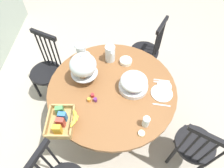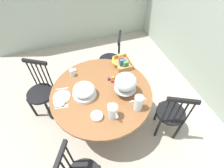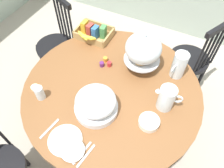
# 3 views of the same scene
# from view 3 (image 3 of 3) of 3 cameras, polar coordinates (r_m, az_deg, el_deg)

# --- Properties ---
(ground_plane) EXTENTS (10.00, 10.00, 0.00)m
(ground_plane) POSITION_cam_3_polar(r_m,az_deg,el_deg) (2.28, 2.63, -12.67)
(ground_plane) COLOR #A89E8E
(dining_table) EXTENTS (1.34, 1.34, 0.74)m
(dining_table) POSITION_cam_3_polar(r_m,az_deg,el_deg) (1.80, 0.00, -4.57)
(dining_table) COLOR brown
(dining_table) RESTS_ON ground_plane
(windsor_chair_near_window) EXTENTS (0.45, 0.45, 0.97)m
(windsor_chair_near_window) POSITION_cam_3_polar(r_m,az_deg,el_deg) (2.37, 19.74, 5.74)
(windsor_chair_near_window) COLOR black
(windsor_chair_near_window) RESTS_ON ground_plane
(windsor_chair_by_cabinet) EXTENTS (0.44, 0.44, 0.97)m
(windsor_chair_by_cabinet) POSITION_cam_3_polar(r_m,az_deg,el_deg) (2.45, -14.02, 9.59)
(windsor_chair_by_cabinet) COLOR black
(windsor_chair_by_cabinet) RESTS_ON ground_plane
(pastry_stand_with_dome) EXTENTS (0.28, 0.28, 0.34)m
(pastry_stand_with_dome) POSITION_cam_3_polar(r_m,az_deg,el_deg) (1.66, 8.09, 8.86)
(pastry_stand_with_dome) COLOR silver
(pastry_stand_with_dome) RESTS_ON dining_table
(fruit_platter_covered) EXTENTS (0.30, 0.30, 0.18)m
(fruit_platter_covered) POSITION_cam_3_polar(r_m,az_deg,el_deg) (1.48, -4.22, -4.98)
(fruit_platter_covered) COLOR silver
(fruit_platter_covered) RESTS_ON dining_table
(orange_juice_pitcher) EXTENTS (0.11, 0.19, 0.22)m
(orange_juice_pitcher) POSITION_cam_3_polar(r_m,az_deg,el_deg) (1.73, 16.89, 4.49)
(orange_juice_pitcher) COLOR silver
(orange_juice_pitcher) RESTS_ON dining_table
(milk_pitcher) EXTENTS (0.19, 0.11, 0.19)m
(milk_pitcher) POSITION_cam_3_polar(r_m,az_deg,el_deg) (1.53, 13.86, -3.83)
(milk_pitcher) COLOR silver
(milk_pitcher) RESTS_ON dining_table
(cereal_basket) EXTENTS (0.32, 0.30, 0.12)m
(cereal_basket) POSITION_cam_3_polar(r_m,az_deg,el_deg) (2.03, -4.93, 13.11)
(cereal_basket) COLOR tan
(cereal_basket) RESTS_ON dining_table
(china_plate_large) EXTENTS (0.22, 0.22, 0.01)m
(china_plate_large) POSITION_cam_3_polar(r_m,az_deg,el_deg) (1.47, -12.03, -14.05)
(china_plate_large) COLOR white
(china_plate_large) RESTS_ON dining_table
(china_plate_small) EXTENTS (0.15, 0.15, 0.01)m
(china_plate_small) POSITION_cam_3_polar(r_m,az_deg,el_deg) (1.42, -10.15, -16.56)
(china_plate_small) COLOR white
(china_plate_small) RESTS_ON china_plate_large
(cereal_bowl) EXTENTS (0.14, 0.14, 0.04)m
(cereal_bowl) POSITION_cam_3_polar(r_m,az_deg,el_deg) (1.49, 9.57, -9.70)
(cereal_bowl) COLOR white
(cereal_bowl) RESTS_ON dining_table
(drinking_glass) EXTENTS (0.06, 0.06, 0.11)m
(drinking_glass) POSITION_cam_3_polar(r_m,az_deg,el_deg) (1.64, -18.25, -2.19)
(drinking_glass) COLOR silver
(drinking_glass) RESTS_ON dining_table
(butter_dish) EXTENTS (0.06, 0.06, 0.02)m
(butter_dish) POSITION_cam_3_polar(r_m,az_deg,el_deg) (1.74, -19.33, -0.89)
(butter_dish) COLOR beige
(butter_dish) RESTS_ON dining_table
(jam_jar_strawberry) EXTENTS (0.04, 0.04, 0.04)m
(jam_jar_strawberry) POSITION_cam_3_polar(r_m,az_deg,el_deg) (1.78, -0.70, 5.21)
(jam_jar_strawberry) COLOR #B7282D
(jam_jar_strawberry) RESTS_ON dining_table
(jam_jar_apricot) EXTENTS (0.04, 0.04, 0.04)m
(jam_jar_apricot) POSITION_cam_3_polar(r_m,az_deg,el_deg) (1.81, -1.75, 6.38)
(jam_jar_apricot) COLOR orange
(jam_jar_apricot) RESTS_ON dining_table
(jam_jar_grape) EXTENTS (0.04, 0.04, 0.04)m
(jam_jar_grape) POSITION_cam_3_polar(r_m,az_deg,el_deg) (1.78, -2.66, 5.11)
(jam_jar_grape) COLOR #5B2366
(jam_jar_grape) RESTS_ON dining_table
(table_knife) EXTENTS (0.04, 0.17, 0.01)m
(table_knife) POSITION_cam_3_polar(r_m,az_deg,el_deg) (1.42, -7.74, -17.30)
(table_knife) COLOR silver
(table_knife) RESTS_ON dining_table
(dinner_fork) EXTENTS (0.04, 0.17, 0.01)m
(dinner_fork) POSITION_cam_3_polar(r_m,az_deg,el_deg) (1.41, -6.77, -18.00)
(dinner_fork) COLOR silver
(dinner_fork) RESTS_ON dining_table
(soup_spoon) EXTENTS (0.04, 0.17, 0.01)m
(soup_spoon) POSITION_cam_3_polar(r_m,az_deg,el_deg) (1.53, -15.87, -11.06)
(soup_spoon) COLOR silver
(soup_spoon) RESTS_ON dining_table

